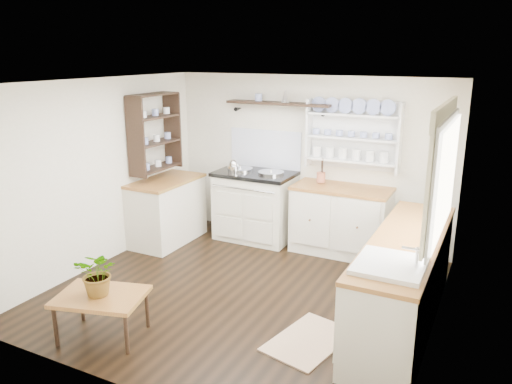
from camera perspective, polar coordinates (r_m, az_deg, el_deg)
floor at (r=5.71m, az=-1.36°, el=-11.27°), size 4.00×3.80×0.01m
wall_back at (r=6.98m, az=5.94°, el=3.69°), size 4.00×0.02×2.30m
wall_right at (r=4.73m, az=20.49°, el=-3.05°), size 0.02×3.80×2.30m
wall_left at (r=6.45m, az=-17.32°, el=2.07°), size 0.02×3.80×2.30m
ceiling at (r=5.10m, az=-1.53°, el=12.43°), size 4.00×3.80×0.01m
window at (r=4.77m, az=20.57°, el=2.28°), size 0.08×1.55×1.22m
aga_cooker at (r=7.10m, az=-0.07°, el=-1.46°), size 1.09×0.76×1.01m
back_cabinets at (r=6.70m, az=9.66°, el=-3.08°), size 1.27×0.63×0.90m
right_cabinets at (r=5.11m, az=16.51°, el=-9.65°), size 0.62×2.43×0.90m
belfast_sink at (r=4.29m, az=14.97°, el=-9.51°), size 0.55×0.60×0.45m
left_cabinets at (r=7.10m, az=-10.12°, el=-2.02°), size 0.62×1.13×0.90m
plate_rack at (r=6.67m, az=11.18°, el=6.47°), size 1.20×0.22×0.90m
high_shelf at (r=6.90m, az=2.60°, el=10.00°), size 1.50×0.29×0.16m
left_shelving at (r=6.94m, az=-11.49°, el=6.75°), size 0.28×0.80×1.05m
kettle at (r=6.99m, az=-2.57°, el=2.82°), size 0.17×0.17×0.21m
utensil_crock at (r=6.72m, az=7.43°, el=1.67°), size 0.12×0.12×0.13m
center_table at (r=4.94m, az=-17.28°, el=-11.61°), size 0.91×0.76×0.43m
potted_plant at (r=4.83m, az=-17.54°, el=-8.81°), size 0.47×0.44×0.44m
floor_rug at (r=4.86m, az=6.04°, el=-16.51°), size 0.72×0.95×0.02m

